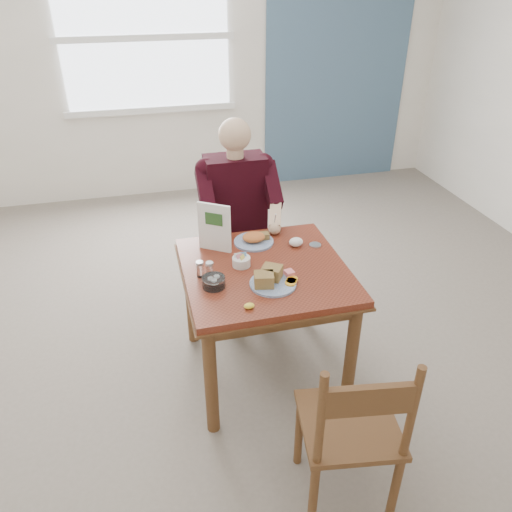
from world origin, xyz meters
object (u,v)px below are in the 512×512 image
object	(u,v)px
chair_far	(236,243)
near_plate	(271,279)
diner	(238,206)
far_plate	(255,239)
table	(265,284)
chair_near	(352,430)

from	to	relation	value
chair_far	near_plate	xyz separation A→B (m)	(-0.01, -0.97, 0.30)
diner	chair_far	bearing A→B (deg)	90.01
far_plate	diner	bearing A→B (deg)	91.74
chair_far	far_plate	distance (m)	0.58
table	chair_near	size ratio (longest dim) A/B	0.97
chair_far	near_plate	world-z (taller)	chair_far
chair_near	near_plate	world-z (taller)	chair_near
chair_near	near_plate	size ratio (longest dim) A/B	3.01
chair_near	far_plate	world-z (taller)	chair_near
far_plate	chair_near	bearing A→B (deg)	-84.41
chair_near	far_plate	distance (m)	1.29
diner	far_plate	world-z (taller)	diner
near_plate	far_plate	size ratio (longest dim) A/B	1.27
table	near_plate	bearing A→B (deg)	-93.66
near_plate	chair_far	bearing A→B (deg)	89.36
chair_near	far_plate	bearing A→B (deg)	95.59
near_plate	far_plate	bearing A→B (deg)	87.10
table	chair_near	bearing A→B (deg)	-81.98
far_plate	table	bearing A→B (deg)	-92.46
table	diner	bearing A→B (deg)	90.00
table	far_plate	world-z (taller)	far_plate
table	far_plate	size ratio (longest dim) A/B	3.69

